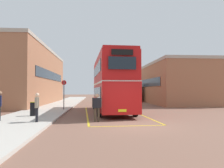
{
  "coord_description": "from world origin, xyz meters",
  "views": [
    {
      "loc": [
        -2.07,
        -11.7,
        1.91
      ],
      "look_at": [
        -0.51,
        9.7,
        2.48
      ],
      "focal_mm": 35.87,
      "sensor_mm": 36.0,
      "label": 1
    }
  ],
  "objects_px": {
    "pedestrian_waiting_far": "(37,105)",
    "litter_bin": "(33,109)",
    "double_decker_bus": "(111,83)",
    "single_deck_bus": "(127,91)",
    "pedestrian_boarding": "(97,105)",
    "bus_stop_sign": "(64,92)"
  },
  "relations": [
    {
      "from": "single_deck_bus",
      "to": "double_decker_bus",
      "type": "bearing_deg",
      "value": -101.87
    },
    {
      "from": "single_deck_bus",
      "to": "bus_stop_sign",
      "type": "xyz_separation_m",
      "value": [
        -8.31,
        -17.81,
        0.1
      ]
    },
    {
      "from": "litter_bin",
      "to": "bus_stop_sign",
      "type": "distance_m",
      "value": 5.28
    },
    {
      "from": "pedestrian_boarding",
      "to": "litter_bin",
      "type": "relative_size",
      "value": 1.76
    },
    {
      "from": "pedestrian_waiting_far",
      "to": "bus_stop_sign",
      "type": "bearing_deg",
      "value": 87.39
    },
    {
      "from": "double_decker_bus",
      "to": "bus_stop_sign",
      "type": "relative_size",
      "value": 4.1
    },
    {
      "from": "double_decker_bus",
      "to": "single_deck_bus",
      "type": "relative_size",
      "value": 1.16
    },
    {
      "from": "single_deck_bus",
      "to": "bus_stop_sign",
      "type": "bearing_deg",
      "value": -115.01
    },
    {
      "from": "single_deck_bus",
      "to": "pedestrian_boarding",
      "type": "height_order",
      "value": "single_deck_bus"
    },
    {
      "from": "single_deck_bus",
      "to": "bus_stop_sign",
      "type": "height_order",
      "value": "single_deck_bus"
    },
    {
      "from": "double_decker_bus",
      "to": "litter_bin",
      "type": "relative_size",
      "value": 11.41
    },
    {
      "from": "pedestrian_boarding",
      "to": "double_decker_bus",
      "type": "bearing_deg",
      "value": 77.13
    },
    {
      "from": "pedestrian_waiting_far",
      "to": "double_decker_bus",
      "type": "bearing_deg",
      "value": 54.58
    },
    {
      "from": "double_decker_bus",
      "to": "pedestrian_boarding",
      "type": "relative_size",
      "value": 6.5
    },
    {
      "from": "double_decker_bus",
      "to": "litter_bin",
      "type": "distance_m",
      "value": 6.91
    },
    {
      "from": "single_deck_bus",
      "to": "pedestrian_boarding",
      "type": "bearing_deg",
      "value": -102.1
    },
    {
      "from": "double_decker_bus",
      "to": "single_deck_bus",
      "type": "xyz_separation_m",
      "value": [
        4.05,
        19.26,
        -0.87
      ]
    },
    {
      "from": "pedestrian_waiting_far",
      "to": "bus_stop_sign",
      "type": "relative_size",
      "value": 0.6
    },
    {
      "from": "single_deck_bus",
      "to": "pedestrian_waiting_far",
      "type": "xyz_separation_m",
      "value": [
        -8.67,
        -25.76,
        -0.58
      ]
    },
    {
      "from": "litter_bin",
      "to": "bus_stop_sign",
      "type": "bearing_deg",
      "value": 74.52
    },
    {
      "from": "single_deck_bus",
      "to": "litter_bin",
      "type": "relative_size",
      "value": 9.84
    },
    {
      "from": "pedestrian_waiting_far",
      "to": "litter_bin",
      "type": "distance_m",
      "value": 3.18
    }
  ]
}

